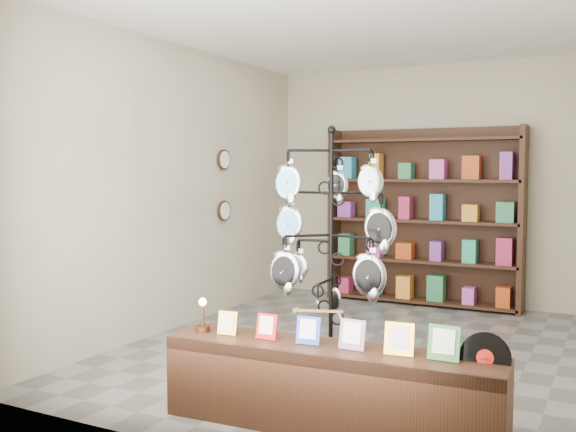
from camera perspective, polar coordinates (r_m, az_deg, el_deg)
name	(u,v)px	position (r m, az deg, el deg)	size (l,w,h in m)	color
ground	(355,348)	(6.19, 5.95, -11.63)	(5.00, 5.00, 0.00)	slate
room_envelope	(356,151)	(5.96, 6.08, 5.75)	(5.00, 5.00, 5.00)	#B6AC92
display_tree	(331,236)	(5.00, 3.85, -1.74)	(1.04, 1.01, 2.02)	black
front_shelf	(330,388)	(4.29, 3.75, -14.97)	(2.23, 0.57, 0.78)	black
back_shelving	(423,222)	(8.17, 11.88, -0.55)	(2.42, 0.36, 2.20)	black
wall_clocks	(224,185)	(7.58, -5.73, 2.73)	(0.03, 0.24, 0.84)	black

